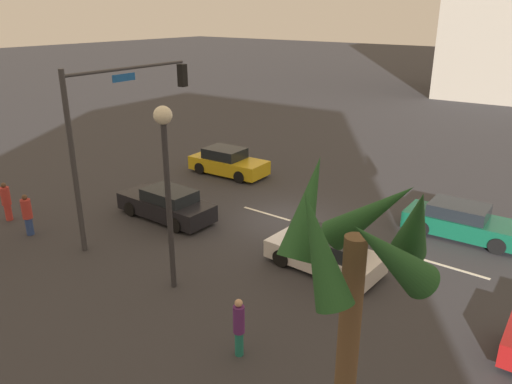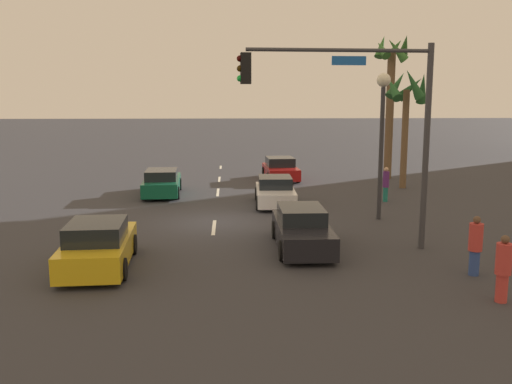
# 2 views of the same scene
# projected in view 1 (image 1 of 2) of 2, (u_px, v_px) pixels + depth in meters

# --- Properties ---
(ground_plane) EXTENTS (220.00, 220.00, 0.00)m
(ground_plane) POSITION_uv_depth(u_px,v_px,m) (285.00, 219.00, 21.62)
(ground_plane) COLOR #333338
(lane_stripe_2) EXTENTS (2.47, 0.14, 0.01)m
(lane_stripe_2) POSITION_uv_depth(u_px,v_px,m) (453.00, 268.00, 17.51)
(lane_stripe_2) COLOR silver
(lane_stripe_2) RESTS_ON ground_plane
(lane_stripe_3) EXTENTS (2.54, 0.14, 0.01)m
(lane_stripe_3) POSITION_uv_depth(u_px,v_px,m) (267.00, 214.00, 22.20)
(lane_stripe_3) COLOR silver
(lane_stripe_3) RESTS_ON ground_plane
(car_0) EXTENTS (4.09, 1.95, 1.32)m
(car_0) POSITION_uv_depth(u_px,v_px,m) (326.00, 253.00, 17.29)
(car_0) COLOR silver
(car_0) RESTS_ON ground_plane
(car_1) EXTENTS (4.57, 1.79, 1.37)m
(car_1) POSITION_uv_depth(u_px,v_px,m) (167.00, 204.00, 21.51)
(car_1) COLOR black
(car_1) RESTS_ON ground_plane
(car_2) EXTENTS (4.61, 2.05, 1.34)m
(car_2) POSITION_uv_depth(u_px,v_px,m) (463.00, 222.00, 19.78)
(car_2) COLOR #0F5138
(car_2) RESTS_ON ground_plane
(car_4) EXTENTS (4.45, 2.12, 1.45)m
(car_4) POSITION_uv_depth(u_px,v_px,m) (228.00, 162.00, 27.33)
(car_4) COLOR gold
(car_4) RESTS_ON ground_plane
(traffic_signal) EXTENTS (0.62, 6.30, 6.74)m
(traffic_signal) POSITION_uv_depth(u_px,v_px,m) (115.00, 121.00, 18.87)
(traffic_signal) COLOR #38383D
(traffic_signal) RESTS_ON ground_plane
(streetlamp) EXTENTS (0.56, 0.56, 5.99)m
(streetlamp) POSITION_uv_depth(u_px,v_px,m) (166.00, 164.00, 14.94)
(streetlamp) COLOR #2D2D33
(streetlamp) RESTS_ON ground_plane
(pedestrian_0) EXTENTS (0.55, 0.55, 1.71)m
(pedestrian_0) POSITION_uv_depth(u_px,v_px,m) (6.00, 201.00, 21.25)
(pedestrian_0) COLOR #BF3833
(pedestrian_0) RESTS_ON ground_plane
(pedestrian_1) EXTENTS (0.51, 0.51, 1.73)m
(pedestrian_1) POSITION_uv_depth(u_px,v_px,m) (27.00, 214.00, 19.85)
(pedestrian_1) COLOR #2D478C
(pedestrian_1) RESTS_ON ground_plane
(pedestrian_2) EXTENTS (0.37, 0.37, 1.69)m
(pedestrian_2) POSITION_uv_depth(u_px,v_px,m) (239.00, 326.00, 12.85)
(pedestrian_2) COLOR #1E7266
(pedestrian_2) RESTS_ON ground_plane
(palm_tree_2) EXTENTS (2.50, 2.46, 6.58)m
(palm_tree_2) POSITION_uv_depth(u_px,v_px,m) (356.00, 265.00, 7.50)
(palm_tree_2) COLOR brown
(palm_tree_2) RESTS_ON ground_plane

